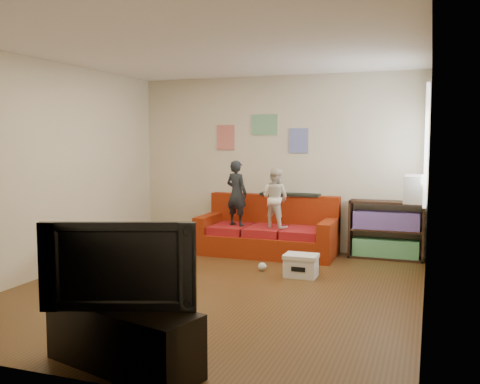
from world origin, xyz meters
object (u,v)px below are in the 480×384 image
(child_a, at_px, (237,193))
(sofa, at_px, (269,234))
(coffee_table, at_px, (131,246))
(child_b, at_px, (275,198))
(tv_stand, at_px, (123,337))
(bookshelf, at_px, (386,233))
(television, at_px, (121,263))
(file_box, at_px, (301,265))

(child_a, bearing_deg, sofa, -141.49)
(sofa, relative_size, coffee_table, 1.94)
(child_a, height_order, child_b, child_a)
(child_b, bearing_deg, tv_stand, 108.57)
(tv_stand, bearing_deg, child_b, 105.50)
(child_b, relative_size, bookshelf, 0.83)
(child_b, bearing_deg, television, 108.57)
(child_a, height_order, television, child_a)
(child_a, distance_m, child_b, 0.60)
(child_a, distance_m, file_box, 1.78)
(coffee_table, relative_size, television, 0.93)
(sofa, height_order, child_b, child_b)
(coffee_table, xyz_separation_m, tv_stand, (1.33, -2.30, -0.17))
(bookshelf, bearing_deg, coffee_table, -142.32)
(coffee_table, relative_size, tv_stand, 0.82)
(child_b, relative_size, file_box, 2.12)
(sofa, bearing_deg, file_box, -56.76)
(coffee_table, xyz_separation_m, file_box, (1.96, 0.80, -0.26))
(television, bearing_deg, coffee_table, 100.45)
(sofa, height_order, bookshelf, sofa)
(child_b, height_order, television, child_b)
(coffee_table, bearing_deg, television, -60.05)
(coffee_table, bearing_deg, file_box, 22.09)
(child_b, bearing_deg, file_box, 140.32)
(coffee_table, relative_size, file_box, 2.55)
(sofa, distance_m, television, 4.32)
(child_a, xyz_separation_m, coffee_table, (-0.72, -1.82, -0.51))
(child_a, height_order, file_box, child_a)
(child_b, distance_m, file_box, 1.40)
(file_box, height_order, television, television)
(child_b, height_order, tv_stand, child_b)
(sofa, height_order, television, television)
(tv_stand, bearing_deg, coffee_table, 135.42)
(child_a, xyz_separation_m, tv_stand, (0.60, -4.12, -0.68))
(sofa, xyz_separation_m, coffee_table, (-1.18, -1.99, 0.11))
(sofa, bearing_deg, tv_stand, -88.00)
(sofa, bearing_deg, child_b, -48.93)
(bookshelf, bearing_deg, television, -108.89)
(tv_stand, bearing_deg, file_box, 93.92)
(tv_stand, bearing_deg, sofa, 107.47)
(file_box, xyz_separation_m, television, (-0.63, -3.10, 0.66))
(file_box, distance_m, television, 3.23)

